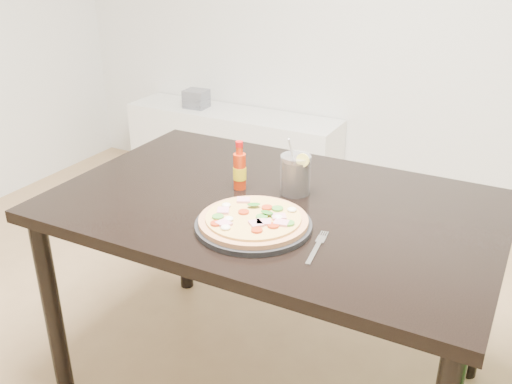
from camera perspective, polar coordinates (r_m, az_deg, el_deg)
The scene contains 8 objects.
dining_table at distance 1.85m, azimuth 1.74°, elevation -3.23°, with size 1.40×0.90×0.75m.
plate at distance 1.65m, azimuth -0.26°, elevation -3.35°, with size 0.34×0.34×0.02m, color black.
pizza at distance 1.64m, azimuth -0.25°, elevation -2.76°, with size 0.32×0.32×0.03m.
hot_sauce_bottle at distance 1.88m, azimuth -1.65°, elevation 2.20°, with size 0.05×0.05×0.17m.
cola_cup at distance 1.85m, azimuth 3.96°, elevation 1.68°, with size 0.10×0.10×0.19m.
fork at distance 1.56m, azimuth 6.15°, elevation -5.42°, with size 0.04×0.19×0.00m.
media_console at distance 3.70m, azimuth -2.37°, elevation 4.30°, with size 1.40×0.34×0.50m, color white.
cd_stack at distance 3.72m, azimuth -5.99°, elevation 9.26°, with size 0.14×0.12×0.11m.
Camera 1 is at (0.96, -0.93, 1.53)m, focal length 40.00 mm.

